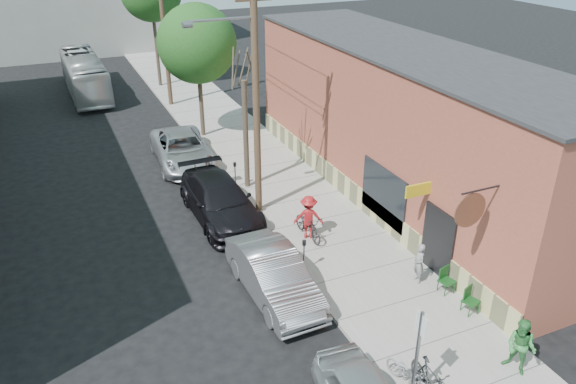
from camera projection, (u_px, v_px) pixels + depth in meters
name	position (u px, v px, depth m)	size (l,w,h in m)	color
ground	(254.00, 304.00, 18.49)	(120.00, 120.00, 0.00)	black
sidewalk	(255.00, 160.00, 28.99)	(4.50, 58.00, 0.15)	#9C9790
cafe_building	(405.00, 125.00, 24.35)	(6.60, 20.20, 6.61)	#964837
sign_post	(418.00, 348.00, 14.03)	(0.07, 0.45, 2.80)	slate
parking_meter_near	(304.00, 250.00, 19.62)	(0.14, 0.14, 1.24)	slate
parking_meter_far	(235.00, 171.00, 25.65)	(0.14, 0.14, 1.24)	slate
utility_pole_near	(254.00, 90.00, 21.71)	(3.57, 0.28, 10.00)	#503A28
utility_pole_far	(163.00, 24.00, 34.93)	(1.80, 0.28, 10.00)	#503A28
tree_bare	(246.00, 135.00, 25.04)	(0.24, 0.24, 5.01)	#44392C
tree_leafy_mid	(197.00, 44.00, 29.83)	(4.24, 4.24, 7.27)	#44392C
patio_chair_a	(447.00, 281.00, 18.67)	(0.50, 0.50, 0.88)	#124117
patio_chair_b	(471.00, 301.00, 17.70)	(0.50, 0.50, 0.88)	#124117
patron_grey	(419.00, 263.00, 19.07)	(0.54, 0.35, 1.47)	gray
patron_green	(521.00, 347.00, 15.24)	(0.83, 0.65, 1.71)	#33803C
cyclist	(308.00, 217.00, 21.66)	(1.14, 0.66, 1.77)	maroon
cyclist_bike	(308.00, 226.00, 21.83)	(0.67, 1.91, 1.00)	black
parked_bike_a	(430.00, 381.00, 14.54)	(0.51, 1.82, 1.09)	black
parked_bike_b	(409.00, 374.00, 14.92)	(0.56, 1.60, 0.84)	gray
car_1	(274.00, 275.00, 18.57)	(1.71, 4.92, 1.62)	gray
car_2	(220.00, 200.00, 23.34)	(2.35, 5.77, 1.67)	black
car_3	(183.00, 149.00, 28.45)	(2.63, 5.70, 1.58)	#B1B4B9
bus	(85.00, 75.00, 39.14)	(2.30, 9.83, 2.74)	silver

